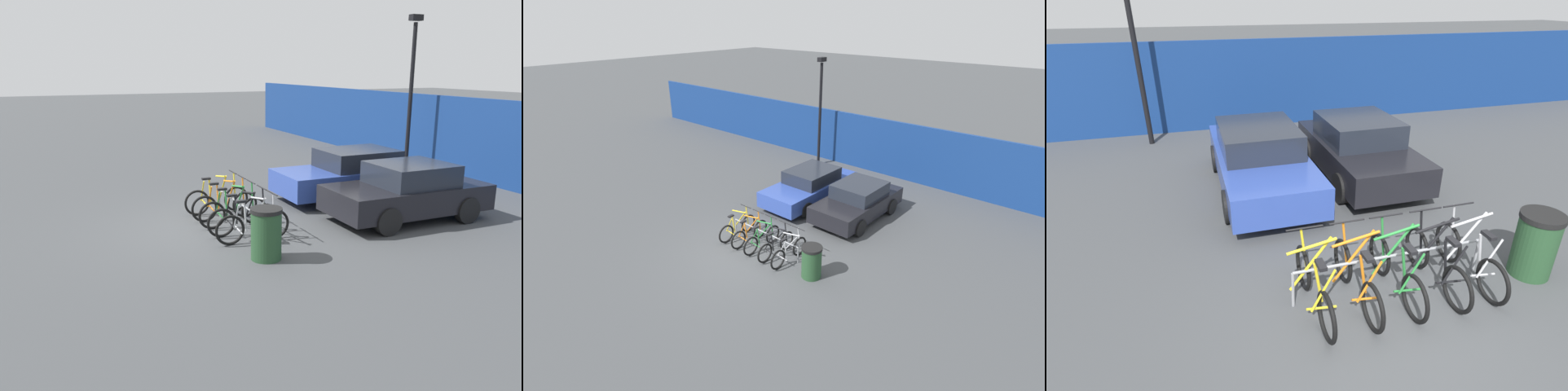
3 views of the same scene
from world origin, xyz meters
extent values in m
plane|color=#424447|center=(0.00, 0.00, 0.00)|extent=(120.00, 120.00, 0.00)
cube|color=navy|center=(0.00, 9.50, 1.34)|extent=(36.00, 0.16, 2.68)
cylinder|color=gray|center=(0.15, 0.68, 0.55)|extent=(2.90, 0.04, 0.04)
cylinder|color=gray|center=(-1.30, 0.68, 0.28)|extent=(0.04, 0.04, 0.55)
cylinder|color=gray|center=(1.60, 0.68, 0.28)|extent=(0.04, 0.04, 0.55)
torus|color=black|center=(-1.05, 0.00, 0.33)|extent=(0.06, 0.66, 0.66)
torus|color=black|center=(-1.05, 1.05, 0.33)|extent=(0.06, 0.66, 0.66)
cylinder|color=yellow|center=(-1.05, 0.68, 0.65)|extent=(0.60, 0.04, 0.76)
cylinder|color=yellow|center=(-1.05, 0.63, 0.96)|extent=(0.68, 0.04, 0.16)
cylinder|color=yellow|center=(-1.05, 0.35, 0.59)|extent=(0.14, 0.04, 0.63)
cylinder|color=yellow|center=(-1.05, 0.15, 0.61)|extent=(0.32, 0.03, 0.58)
cylinder|color=yellow|center=(-1.05, 0.20, 0.31)|extent=(0.40, 0.03, 0.08)
cylinder|color=yellow|center=(-1.05, 1.01, 0.68)|extent=(0.12, 0.04, 0.69)
cylinder|color=black|center=(-1.05, 0.97, 1.04)|extent=(0.52, 0.03, 0.03)
cube|color=black|center=(-1.05, 0.25, 0.93)|extent=(0.10, 0.22, 0.05)
torus|color=black|center=(-0.44, 0.00, 0.33)|extent=(0.06, 0.66, 0.66)
torus|color=black|center=(-0.44, 1.05, 0.33)|extent=(0.06, 0.66, 0.66)
cylinder|color=orange|center=(-0.44, 0.68, 0.65)|extent=(0.60, 0.04, 0.76)
cylinder|color=orange|center=(-0.44, 0.63, 0.96)|extent=(0.68, 0.04, 0.16)
cylinder|color=orange|center=(-0.44, 0.35, 0.59)|extent=(0.14, 0.04, 0.63)
cylinder|color=orange|center=(-0.44, 0.15, 0.61)|extent=(0.32, 0.03, 0.58)
cylinder|color=orange|center=(-0.44, 0.20, 0.31)|extent=(0.40, 0.03, 0.08)
cylinder|color=orange|center=(-0.44, 1.01, 0.68)|extent=(0.12, 0.04, 0.69)
cylinder|color=black|center=(-0.44, 0.97, 1.04)|extent=(0.52, 0.03, 0.03)
cube|color=black|center=(-0.44, 0.25, 0.93)|extent=(0.10, 0.22, 0.05)
torus|color=black|center=(0.16, 0.00, 0.33)|extent=(0.06, 0.66, 0.66)
torus|color=black|center=(0.16, 1.05, 0.33)|extent=(0.06, 0.66, 0.66)
cylinder|color=#288438|center=(0.16, 0.68, 0.65)|extent=(0.60, 0.04, 0.76)
cylinder|color=#288438|center=(0.16, 0.63, 0.96)|extent=(0.68, 0.04, 0.16)
cylinder|color=#288438|center=(0.16, 0.35, 0.59)|extent=(0.14, 0.04, 0.63)
cylinder|color=#288438|center=(0.16, 0.15, 0.61)|extent=(0.32, 0.03, 0.58)
cylinder|color=#288438|center=(0.16, 0.20, 0.31)|extent=(0.40, 0.03, 0.08)
cylinder|color=#288438|center=(0.16, 1.01, 0.68)|extent=(0.12, 0.04, 0.69)
cylinder|color=black|center=(0.16, 0.97, 1.04)|extent=(0.52, 0.03, 0.03)
cube|color=black|center=(0.16, 0.25, 0.93)|extent=(0.10, 0.22, 0.05)
torus|color=black|center=(0.79, 0.00, 0.33)|extent=(0.06, 0.66, 0.66)
torus|color=black|center=(0.79, 1.05, 0.33)|extent=(0.06, 0.66, 0.66)
cylinder|color=black|center=(0.79, 0.68, 0.65)|extent=(0.60, 0.04, 0.76)
cylinder|color=black|center=(0.79, 0.63, 0.96)|extent=(0.68, 0.04, 0.16)
cylinder|color=black|center=(0.79, 0.35, 0.59)|extent=(0.14, 0.04, 0.63)
cylinder|color=black|center=(0.79, 0.15, 0.61)|extent=(0.32, 0.03, 0.58)
cylinder|color=black|center=(0.79, 0.20, 0.31)|extent=(0.40, 0.03, 0.08)
cylinder|color=black|center=(0.79, 1.01, 0.68)|extent=(0.12, 0.04, 0.69)
cylinder|color=black|center=(0.79, 0.97, 1.04)|extent=(0.52, 0.03, 0.03)
cube|color=black|center=(0.79, 0.25, 0.93)|extent=(0.10, 0.22, 0.05)
torus|color=black|center=(1.35, 0.00, 0.33)|extent=(0.06, 0.66, 0.66)
torus|color=black|center=(1.35, 1.05, 0.33)|extent=(0.06, 0.66, 0.66)
cylinder|color=#B7B7BC|center=(1.35, 0.68, 0.65)|extent=(0.60, 0.04, 0.76)
cylinder|color=#B7B7BC|center=(1.35, 0.63, 0.96)|extent=(0.68, 0.04, 0.16)
cylinder|color=#B7B7BC|center=(1.35, 0.35, 0.59)|extent=(0.14, 0.04, 0.63)
cylinder|color=#B7B7BC|center=(1.35, 0.15, 0.61)|extent=(0.32, 0.03, 0.58)
cylinder|color=#B7B7BC|center=(1.35, 0.20, 0.31)|extent=(0.40, 0.03, 0.08)
cylinder|color=#B7B7BC|center=(1.35, 1.01, 0.68)|extent=(0.12, 0.04, 0.69)
cylinder|color=black|center=(1.35, 0.97, 1.04)|extent=(0.52, 0.03, 0.03)
cube|color=black|center=(1.35, 0.25, 0.93)|extent=(0.10, 0.22, 0.05)
cube|color=#2D479E|center=(-1.00, 4.59, 0.57)|extent=(1.80, 4.47, 0.62)
cube|color=#1E232D|center=(-1.00, 4.70, 1.14)|extent=(1.58, 2.06, 0.52)
cylinder|color=black|center=(-1.86, 5.88, 0.32)|extent=(0.20, 0.64, 0.64)
cylinder|color=black|center=(-0.15, 5.88, 0.32)|extent=(0.20, 0.64, 0.64)
cylinder|color=black|center=(-1.86, 3.29, 0.32)|extent=(0.20, 0.64, 0.64)
cylinder|color=black|center=(-0.15, 3.29, 0.32)|extent=(0.20, 0.64, 0.64)
cube|color=black|center=(1.29, 4.60, 0.57)|extent=(1.80, 3.98, 0.62)
cube|color=#1E232D|center=(1.29, 4.70, 1.14)|extent=(1.58, 1.83, 0.52)
cylinder|color=black|center=(0.44, 5.75, 0.32)|extent=(0.20, 0.64, 0.64)
cylinder|color=black|center=(2.15, 5.75, 0.32)|extent=(0.20, 0.64, 0.64)
cylinder|color=black|center=(0.44, 3.44, 0.32)|extent=(0.20, 0.64, 0.64)
cylinder|color=black|center=(2.15, 3.44, 0.32)|extent=(0.20, 0.64, 0.64)
cylinder|color=black|center=(-3.50, 8.50, 2.55)|extent=(0.14, 0.14, 5.10)
cylinder|color=#234728|center=(2.37, 0.38, 0.47)|extent=(0.60, 0.60, 0.95)
cylinder|color=black|center=(2.37, 0.38, 0.99)|extent=(0.63, 0.63, 0.08)
camera|label=1|loc=(10.90, -3.45, 3.67)|focal=35.00mm
camera|label=2|loc=(8.51, -7.82, 7.34)|focal=28.00mm
camera|label=3|loc=(-2.35, -3.57, 3.86)|focal=28.00mm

